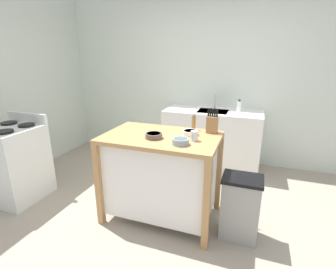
{
  "coord_description": "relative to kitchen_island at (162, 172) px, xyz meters",
  "views": [
    {
      "loc": [
        0.74,
        -2.03,
        1.68
      ],
      "look_at": [
        -0.12,
        0.39,
        0.87
      ],
      "focal_mm": 26.83,
      "sensor_mm": 36.0,
      "label": 1
    }
  ],
  "objects": [
    {
      "name": "ground_plane",
      "position": [
        0.12,
        -0.19,
        -0.51
      ],
      "size": [
        5.93,
        5.93,
        0.0
      ],
      "primitive_type": "plane",
      "color": "gray",
      "rests_on": "ground"
    },
    {
      "name": "wall_back",
      "position": [
        0.12,
        1.83,
        0.79
      ],
      "size": [
        4.93,
        0.1,
        2.6
      ],
      "primitive_type": "cube",
      "color": "silver",
      "rests_on": "ground"
    },
    {
      "name": "wall_left",
      "position": [
        -2.34,
        0.52,
        0.79
      ],
      "size": [
        0.1,
        2.61,
        2.6
      ],
      "primitive_type": "cube",
      "color": "beige",
      "rests_on": "ground"
    },
    {
      "name": "kitchen_island",
      "position": [
        0.0,
        0.0,
        0.0
      ],
      "size": [
        1.15,
        0.74,
        0.92
      ],
      "color": "#AD7F4C",
      "rests_on": "ground"
    },
    {
      "name": "knife_block",
      "position": [
        0.46,
        0.27,
        0.5
      ],
      "size": [
        0.11,
        0.09,
        0.25
      ],
      "color": "olive",
      "rests_on": "kitchen_island"
    },
    {
      "name": "bowl_stoneware_deep",
      "position": [
        -0.04,
        -0.1,
        0.43
      ],
      "size": [
        0.16,
        0.16,
        0.05
      ],
      "color": "#564C47",
      "rests_on": "kitchen_island"
    },
    {
      "name": "bowl_ceramic_small",
      "position": [
        0.27,
        0.11,
        0.43
      ],
      "size": [
        0.15,
        0.15,
        0.05
      ],
      "color": "silver",
      "rests_on": "kitchen_island"
    },
    {
      "name": "bowl_ceramic_wide",
      "position": [
        0.26,
        -0.19,
        0.44
      ],
      "size": [
        0.15,
        0.15,
        0.06
      ],
      "color": "gray",
      "rests_on": "kitchen_island"
    },
    {
      "name": "drinking_cup",
      "position": [
        0.35,
        -0.04,
        0.45
      ],
      "size": [
        0.07,
        0.07,
        0.09
      ],
      "color": "silver",
      "rests_on": "kitchen_island"
    },
    {
      "name": "pepper_grinder",
      "position": [
        0.25,
        0.3,
        0.49
      ],
      "size": [
        0.04,
        0.04,
        0.18
      ],
      "color": "#9E7042",
      "rests_on": "kitchen_island"
    },
    {
      "name": "trash_bin",
      "position": [
        0.82,
        -0.07,
        -0.2
      ],
      "size": [
        0.36,
        0.28,
        0.63
      ],
      "color": "gray",
      "rests_on": "ground"
    },
    {
      "name": "sink_counter",
      "position": [
        0.26,
        1.48,
        -0.07
      ],
      "size": [
        1.44,
        0.6,
        0.89
      ],
      "color": "white",
      "rests_on": "ground"
    },
    {
      "name": "sink_faucet",
      "position": [
        0.26,
        1.62,
        0.48
      ],
      "size": [
        0.02,
        0.02,
        0.22
      ],
      "color": "#B7BCC1",
      "rests_on": "sink_counter"
    },
    {
      "name": "bottle_dish_soap",
      "position": [
        0.63,
        1.43,
        0.47
      ],
      "size": [
        0.05,
        0.05,
        0.2
      ],
      "color": "white",
      "rests_on": "sink_counter"
    },
    {
      "name": "stove",
      "position": [
        -1.79,
        -0.25,
        -0.06
      ],
      "size": [
        0.6,
        0.6,
        1.01
      ],
      "color": "silver",
      "rests_on": "ground"
    }
  ]
}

